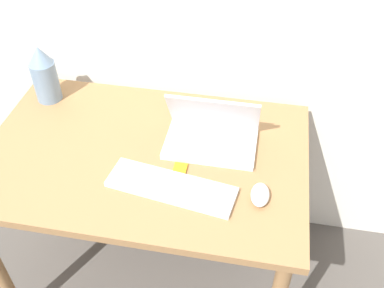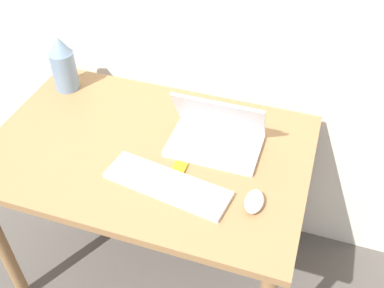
% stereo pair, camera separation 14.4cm
% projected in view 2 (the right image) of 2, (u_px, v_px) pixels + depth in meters
% --- Properties ---
extents(desk, '(1.13, 0.74, 0.75)m').
position_uv_depth(desk, '(150.00, 168.00, 1.65)').
color(desk, olive).
rests_on(desk, ground_plane).
extents(laptop, '(0.32, 0.21, 0.20)m').
position_uv_depth(laptop, '(216.00, 134.00, 1.56)').
color(laptop, silver).
rests_on(laptop, desk).
extents(keyboard, '(0.43, 0.18, 0.02)m').
position_uv_depth(keyboard, '(167.00, 185.00, 1.44)').
color(keyboard, silver).
rests_on(keyboard, desk).
extents(mouse, '(0.06, 0.10, 0.03)m').
position_uv_depth(mouse, '(254.00, 201.00, 1.37)').
color(mouse, silver).
rests_on(mouse, desk).
extents(vase, '(0.10, 0.10, 0.23)m').
position_uv_depth(vase, '(63.00, 64.00, 1.77)').
color(vase, slate).
rests_on(vase, desk).
extents(mp3_player, '(0.04, 0.05, 0.01)m').
position_uv_depth(mp3_player, '(180.00, 167.00, 1.50)').
color(mp3_player, orange).
rests_on(mp3_player, desk).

